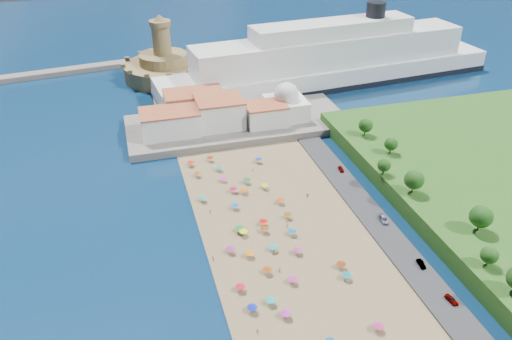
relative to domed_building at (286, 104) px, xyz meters
name	(u,v)px	position (x,y,z in m)	size (l,w,h in m)	color
ground	(266,239)	(-30.00, -71.00, -8.97)	(700.00, 700.00, 0.00)	#071938
terrace	(238,124)	(-20.00, 2.00, -7.47)	(90.00, 36.00, 3.00)	#59544C
jetty	(173,99)	(-42.00, 37.00, -7.77)	(18.00, 70.00, 2.40)	#59544C
waterfront_buildings	(206,113)	(-33.05, 2.64, -1.10)	(57.00, 29.00, 11.00)	silver
domed_building	(286,104)	(0.00, 0.00, 0.00)	(16.00, 16.00, 15.00)	silver
fortress	(164,66)	(-42.00, 67.00, -2.29)	(40.00, 40.00, 32.40)	olive
cruise_ship	(330,62)	(35.69, 37.81, 2.18)	(173.82, 41.05, 37.67)	black
beach_parasols	(273,257)	(-31.38, -81.68, -6.83)	(32.00, 115.47, 2.20)	gray
beachgoers	(264,246)	(-32.02, -75.44, -7.85)	(36.97, 104.90, 1.85)	tan
parked_cars	(392,230)	(6.00, -78.75, -7.61)	(2.82, 68.58, 1.45)	gray
hillside_trees	(441,200)	(19.43, -80.03, 1.28)	(16.40, 108.46, 8.01)	#382314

